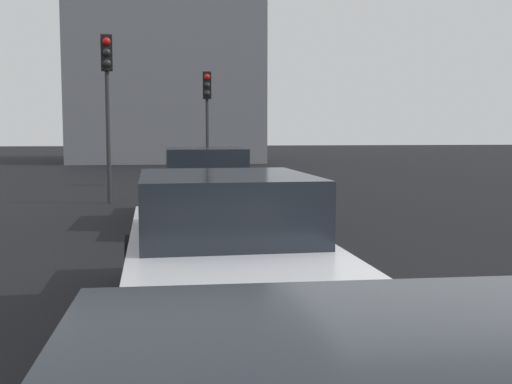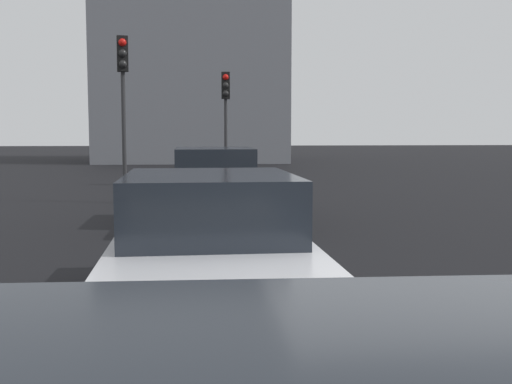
% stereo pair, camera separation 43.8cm
% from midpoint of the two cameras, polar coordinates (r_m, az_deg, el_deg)
% --- Properties ---
extents(ground_plane, '(160.00, 160.00, 0.20)m').
position_cam_midpoint_polar(ground_plane, '(5.34, 15.05, -16.08)').
color(ground_plane, black).
extents(car_black_right_lead, '(4.74, 1.98, 1.52)m').
position_cam_midpoint_polar(car_black_right_lead, '(12.82, -5.71, 0.50)').
color(car_black_right_lead, black).
rests_on(car_black_right_lead, ground_plane).
extents(car_white_right_second, '(4.51, 2.06, 1.45)m').
position_cam_midpoint_polar(car_white_right_second, '(6.15, -5.05, -5.20)').
color(car_white_right_second, silver).
rests_on(car_white_right_second, ground_plane).
extents(traffic_light_near_left, '(0.33, 0.31, 4.28)m').
position_cam_midpoint_polar(traffic_light_near_left, '(16.58, -14.15, 9.57)').
color(traffic_light_near_left, '#2D2D30').
rests_on(traffic_light_near_left, ground_plane).
extents(traffic_light_near_right, '(0.32, 0.29, 3.85)m').
position_cam_midpoint_polar(traffic_light_near_right, '(21.33, -5.06, 7.97)').
color(traffic_light_near_right, '#2D2D30').
rests_on(traffic_light_near_right, ground_plane).
extents(building_facade_left, '(10.54, 11.43, 10.67)m').
position_cam_midpoint_polar(building_facade_left, '(41.25, -8.48, 10.29)').
color(building_facade_left, slate).
rests_on(building_facade_left, ground_plane).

